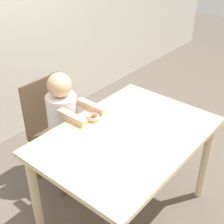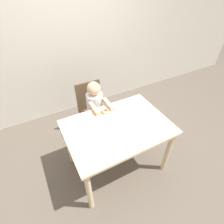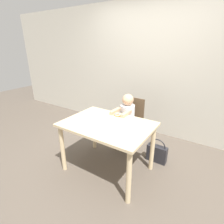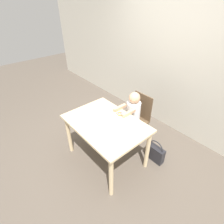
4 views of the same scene
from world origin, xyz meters
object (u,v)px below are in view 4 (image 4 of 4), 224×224
Objects in this scene: chair at (137,119)px; child_figure at (133,118)px; donut at (120,113)px; handbag at (155,153)px.

child_figure is (-0.00, -0.12, 0.07)m from chair.
chair is 0.14m from child_figure.
chair is at bearing 90.65° from donut.
donut is 0.87m from handbag.
handbag is (0.56, -0.15, -0.30)m from chair.
handbag is (0.56, -0.03, -0.37)m from child_figure.
chair is 0.88× the size of child_figure.
donut is 0.26× the size of handbag.
donut is (0.00, -0.43, 0.31)m from chair.
child_figure reaches higher than chair.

